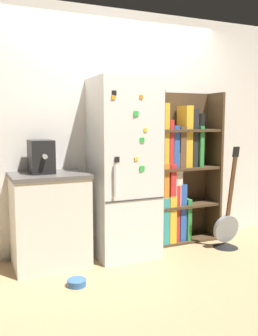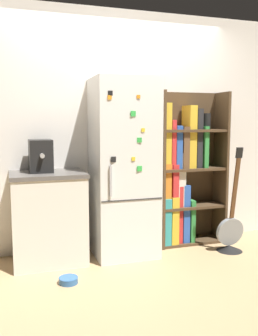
% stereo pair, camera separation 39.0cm
% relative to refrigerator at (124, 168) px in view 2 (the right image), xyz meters
% --- Properties ---
extents(ground_plane, '(16.00, 16.00, 0.00)m').
position_rel_refrigerator_xyz_m(ground_plane, '(0.00, -0.16, -0.92)').
color(ground_plane, tan).
extents(wall_back, '(8.00, 0.05, 2.60)m').
position_rel_refrigerator_xyz_m(wall_back, '(0.00, 0.31, 0.38)').
color(wall_back, white).
rests_on(wall_back, ground_plane).
extents(refrigerator, '(0.64, 0.60, 1.84)m').
position_rel_refrigerator_xyz_m(refrigerator, '(0.00, 0.00, 0.00)').
color(refrigerator, white).
rests_on(refrigerator, ground_plane).
extents(bookshelf, '(0.81, 0.33, 1.74)m').
position_rel_refrigerator_xyz_m(bookshelf, '(0.75, 0.15, -0.12)').
color(bookshelf, '#4C3823').
rests_on(bookshelf, ground_plane).
extents(kitchen_counter, '(0.72, 0.57, 0.91)m').
position_rel_refrigerator_xyz_m(kitchen_counter, '(-0.78, 0.01, -0.47)').
color(kitchen_counter, silver).
rests_on(kitchen_counter, ground_plane).
extents(espresso_machine, '(0.22, 0.35, 0.32)m').
position_rel_refrigerator_xyz_m(espresso_machine, '(-0.84, 0.06, 0.15)').
color(espresso_machine, black).
rests_on(espresso_machine, kitchen_counter).
extents(guitar, '(0.31, 0.28, 1.14)m').
position_rel_refrigerator_xyz_m(guitar, '(1.12, -0.28, -0.75)').
color(guitar, black).
rests_on(guitar, ground_plane).
extents(pet_bowl, '(0.17, 0.17, 0.06)m').
position_rel_refrigerator_xyz_m(pet_bowl, '(-0.68, -0.57, -0.89)').
color(pet_bowl, '#3366A5').
rests_on(pet_bowl, ground_plane).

